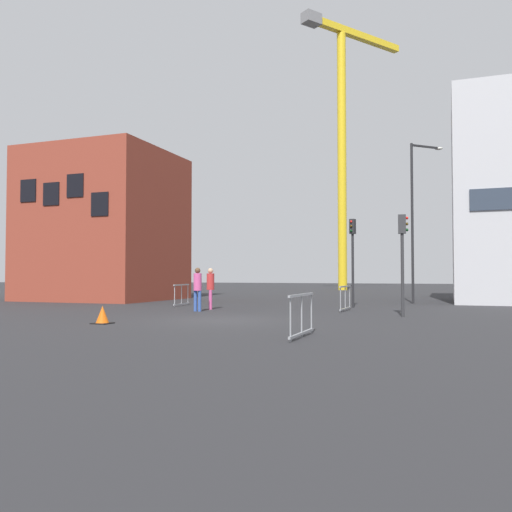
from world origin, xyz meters
TOP-DOWN VIEW (x-y plane):
  - ground at (0.00, 0.00)m, footprint 160.00×160.00m
  - brick_building at (-12.84, 11.33)m, footprint 8.20×7.75m
  - construction_crane at (-2.68, 37.24)m, footprint 8.56×11.53m
  - streetlamp_tall at (5.75, 13.45)m, footprint 1.68×1.45m
  - traffic_light_island at (5.80, 3.66)m, footprint 0.38×0.26m
  - traffic_light_far at (3.14, 8.50)m, footprint 0.29×0.39m
  - pedestrian_walking at (-2.63, 3.73)m, footprint 0.34×0.34m
  - pedestrian_waiting at (-2.67, 5.12)m, footprint 0.34×0.34m
  - safety_barrier_mid_span at (3.22, 6.07)m, footprint 0.12×2.04m
  - safety_barrier_right_run at (-5.14, 7.02)m, footprint 0.28×1.96m
  - safety_barrier_front at (3.96, -3.83)m, footprint 0.06×2.18m
  - traffic_cone_striped at (-2.93, -2.42)m, footprint 0.56×0.56m

SIDE VIEW (x-z plane):
  - ground at x=0.00m, z-range 0.00..0.00m
  - traffic_cone_striped at x=-2.93m, z-range -0.02..0.54m
  - safety_barrier_right_run at x=-5.14m, z-range 0.02..1.10m
  - safety_barrier_mid_span at x=3.22m, z-range 0.02..1.10m
  - safety_barrier_front at x=3.96m, z-range 0.02..1.10m
  - pedestrian_waiting at x=-2.67m, z-range 0.16..2.01m
  - pedestrian_walking at x=-2.63m, z-range 0.16..2.01m
  - traffic_light_island at x=5.80m, z-range 0.66..4.44m
  - traffic_light_far at x=3.14m, z-range 0.71..4.89m
  - brick_building at x=-12.84m, z-range 0.00..9.16m
  - streetlamp_tall at x=5.75m, z-range 0.73..9.47m
  - construction_crane at x=-2.68m, z-range 3.42..30.87m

